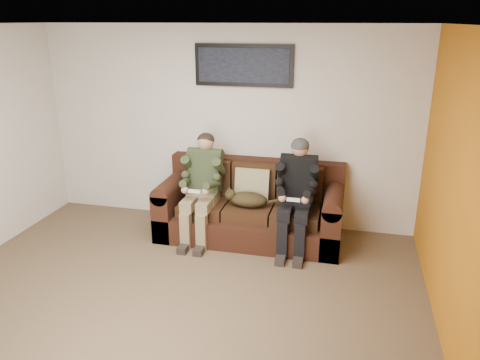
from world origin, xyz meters
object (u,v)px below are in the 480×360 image
(sofa, at_px, (252,209))
(cat, at_px, (247,199))
(framed_poster, at_px, (243,65))
(person_left, at_px, (202,181))
(person_right, at_px, (297,188))

(sofa, xyz_separation_m, cat, (-0.02, -0.20, 0.20))
(framed_poster, bearing_deg, cat, -72.72)
(sofa, xyz_separation_m, framed_poster, (-0.20, 0.38, 1.75))
(cat, bearing_deg, person_left, 179.49)
(person_right, distance_m, framed_poster, 1.67)
(sofa, height_order, person_left, person_left)
(person_left, bearing_deg, framed_poster, 56.09)
(framed_poster, bearing_deg, person_right, -36.16)
(cat, bearing_deg, person_right, 0.51)
(person_right, bearing_deg, framed_poster, 143.84)
(sofa, distance_m, framed_poster, 1.80)
(person_left, relative_size, cat, 1.99)
(sofa, relative_size, framed_poster, 1.82)
(person_left, bearing_deg, sofa, 18.02)
(person_right, height_order, framed_poster, framed_poster)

